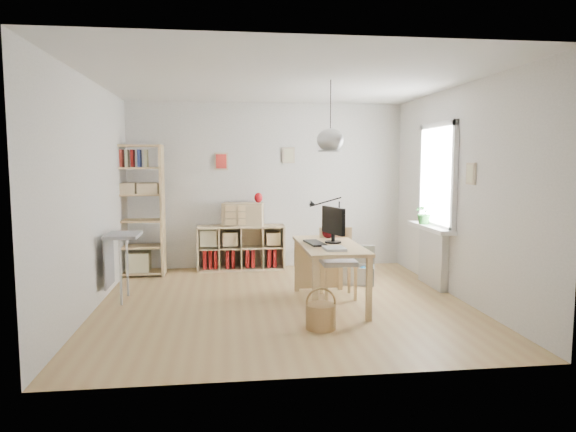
{
  "coord_description": "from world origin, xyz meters",
  "views": [
    {
      "loc": [
        -0.71,
        -6.19,
        1.74
      ],
      "look_at": [
        0.1,
        0.3,
        1.05
      ],
      "focal_mm": 32.0,
      "sensor_mm": 36.0,
      "label": 1
    }
  ],
  "objects": [
    {
      "name": "potted_plant",
      "position": [
        2.12,
        0.77,
        1.02
      ],
      "size": [
        0.29,
        0.25,
        0.32
      ],
      "primitive_type": "imported",
      "rotation": [
        0.0,
        0.0,
        -0.0
      ],
      "color": "#296E2A",
      "rests_on": "windowsill"
    },
    {
      "name": "wicker_basket",
      "position": [
        0.28,
        -1.04,
        0.14
      ],
      "size": [
        0.32,
        0.31,
        0.44
      ],
      "rotation": [
        0.0,
        0.0,
        -0.07
      ],
      "color": "#AC7C4E",
      "rests_on": "ground"
    },
    {
      "name": "room_shell",
      "position": [
        0.55,
        -0.15,
        2.0
      ],
      "size": [
        4.5,
        4.5,
        4.5
      ],
      "color": "white",
      "rests_on": "ground"
    },
    {
      "name": "task_lamp",
      "position": [
        0.59,
        0.46,
        1.09
      ],
      "size": [
        0.46,
        0.17,
        0.49
      ],
      "color": "black",
      "rests_on": "desk"
    },
    {
      "name": "chair",
      "position": [
        0.74,
        0.24,
        0.5
      ],
      "size": [
        0.44,
        0.44,
        0.88
      ],
      "rotation": [
        0.0,
        0.0,
        -0.02
      ],
      "color": "gray",
      "rests_on": "ground"
    },
    {
      "name": "desk",
      "position": [
        0.55,
        -0.15,
        0.66
      ],
      "size": [
        0.7,
        1.5,
        0.75
      ],
      "color": "tan",
      "rests_on": "ground"
    },
    {
      "name": "side_table",
      "position": [
        -2.04,
        0.35,
        0.67
      ],
      "size": [
        0.4,
        0.55,
        0.85
      ],
      "color": "gray",
      "rests_on": "ground"
    },
    {
      "name": "cube_shelf",
      "position": [
        -0.47,
        2.08,
        0.3
      ],
      "size": [
        1.4,
        0.38,
        0.72
      ],
      "color": "#D3B18B",
      "rests_on": "ground"
    },
    {
      "name": "storage_chest",
      "position": [
        1.19,
        0.92,
        0.17
      ],
      "size": [
        0.64,
        0.68,
        0.53
      ],
      "rotation": [
        0.0,
        0.0,
        -0.3
      ],
      "color": "silver",
      "rests_on": "ground"
    },
    {
      "name": "ground",
      "position": [
        0.0,
        0.0,
        0.0
      ],
      "size": [
        4.5,
        4.5,
        0.0
      ],
      "primitive_type": "plane",
      "color": "tan",
      "rests_on": "ground"
    },
    {
      "name": "red_vase",
      "position": [
        -0.16,
        2.04,
        1.17
      ],
      "size": [
        0.13,
        0.13,
        0.16
      ],
      "primitive_type": "ellipsoid",
      "color": "#A50D14",
      "rests_on": "drawer_chest"
    },
    {
      "name": "paper_tray",
      "position": [
        0.52,
        -0.56,
        0.76
      ],
      "size": [
        0.24,
        0.29,
        0.03
      ],
      "primitive_type": "cube",
      "rotation": [
        0.0,
        0.0,
        0.01
      ],
      "color": "white",
      "rests_on": "desk"
    },
    {
      "name": "tall_bookshelf",
      "position": [
        -2.04,
        1.8,
        1.09
      ],
      "size": [
        0.8,
        0.38,
        2.0
      ],
      "color": "tan",
      "rests_on": "ground"
    },
    {
      "name": "drawer_chest",
      "position": [
        -0.41,
        2.04,
        0.9
      ],
      "size": [
        0.69,
        0.41,
        0.37
      ],
      "primitive_type": "cube",
      "rotation": [
        0.0,
        0.0,
        -0.2
      ],
      "color": "#D3B18B",
      "rests_on": "cube_shelf"
    },
    {
      "name": "windowsill",
      "position": [
        2.14,
        0.6,
        0.83
      ],
      "size": [
        0.22,
        1.2,
        0.06
      ],
      "primitive_type": "cube",
      "color": "white",
      "rests_on": "radiator"
    },
    {
      "name": "monitor",
      "position": [
        0.61,
        -0.07,
        1.0
      ],
      "size": [
        0.2,
        0.5,
        0.44
      ],
      "rotation": [
        0.0,
        0.0,
        0.29
      ],
      "color": "black",
      "rests_on": "desk"
    },
    {
      "name": "keyboard",
      "position": [
        0.38,
        -0.13,
        0.76
      ],
      "size": [
        0.23,
        0.47,
        0.02
      ],
      "primitive_type": "cube",
      "rotation": [
        0.0,
        0.0,
        0.12
      ],
      "color": "black",
      "rests_on": "desk"
    },
    {
      "name": "window_unit",
      "position": [
        2.23,
        0.6,
        1.55
      ],
      "size": [
        0.07,
        1.16,
        1.46
      ],
      "color": "white",
      "rests_on": "ground"
    },
    {
      "name": "yarn_ball",
      "position": [
        0.63,
        0.31,
        0.83
      ],
      "size": [
        0.15,
        0.15,
        0.15
      ],
      "primitive_type": "sphere",
      "color": "#46090C",
      "rests_on": "desk"
    },
    {
      "name": "radiator",
      "position": [
        2.19,
        0.6,
        0.4
      ],
      "size": [
        0.1,
        0.8,
        0.8
      ],
      "primitive_type": "cube",
      "color": "silver",
      "rests_on": "ground"
    }
  ]
}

